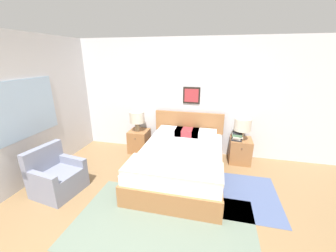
{
  "coord_description": "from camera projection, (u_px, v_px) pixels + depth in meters",
  "views": [
    {
      "loc": [
        0.84,
        -1.45,
        2.21
      ],
      "look_at": [
        0.09,
        1.72,
        1.09
      ],
      "focal_mm": 22.0,
      "sensor_mm": 36.0,
      "label": 1
    }
  ],
  "objects": [
    {
      "name": "wall_left",
      "position": [
        35.0,
        108.0,
        3.77
      ],
      "size": [
        0.08,
        5.54,
        2.6
      ],
      "color": "silver",
      "rests_on": "ground_plane"
    },
    {
      "name": "area_rug_main",
      "position": [
        163.0,
        223.0,
        2.87
      ],
      "size": [
        2.49,
        1.49,
        0.01
      ],
      "color": "slate",
      "rests_on": "ground_plane"
    },
    {
      "name": "table_lamp_by_door",
      "position": [
        243.0,
        125.0,
        4.25
      ],
      "size": [
        0.34,
        0.34,
        0.47
      ],
      "color": "gray",
      "rests_on": "nightstand_by_door"
    },
    {
      "name": "nightstand_near_window",
      "position": [
        139.0,
        141.0,
        4.97
      ],
      "size": [
        0.44,
        0.49,
        0.53
      ],
      "color": "#936038",
      "rests_on": "ground_plane"
    },
    {
      "name": "armchair",
      "position": [
        56.0,
        177.0,
        3.47
      ],
      "size": [
        0.75,
        0.78,
        0.79
      ],
      "rotation": [
        0.0,
        0.0,
        -1.72
      ],
      "color": "gray",
      "rests_on": "ground_plane"
    },
    {
      "name": "book_paperback_top",
      "position": [
        237.0,
        133.0,
        4.31
      ],
      "size": [
        0.2,
        0.22,
        0.02
      ],
      "rotation": [
        0.0,
        0.0,
        -0.15
      ],
      "color": "#232328",
      "rests_on": "book_slim_near_top"
    },
    {
      "name": "bed",
      "position": [
        181.0,
        162.0,
        3.94
      ],
      "size": [
        1.56,
        2.19,
        1.0
      ],
      "color": "#936038",
      "rests_on": "ground_plane"
    },
    {
      "name": "book_hardcover_middle",
      "position": [
        237.0,
        137.0,
        4.34
      ],
      "size": [
        0.19,
        0.23,
        0.04
      ],
      "rotation": [
        0.0,
        0.0,
        -0.16
      ],
      "color": "silver",
      "rests_on": "book_thick_bottom"
    },
    {
      "name": "wall_back",
      "position": [
        179.0,
        98.0,
        4.73
      ],
      "size": [
        7.11,
        0.09,
        2.6
      ],
      "color": "silver",
      "rests_on": "ground_plane"
    },
    {
      "name": "area_rug_bedside",
      "position": [
        248.0,
        196.0,
        3.43
      ],
      "size": [
        0.95,
        1.28,
        0.01
      ],
      "color": "#47567F",
      "rests_on": "ground_plane"
    },
    {
      "name": "book_slim_near_top",
      "position": [
        237.0,
        134.0,
        4.32
      ],
      "size": [
        0.22,
        0.26,
        0.04
      ],
      "rotation": [
        0.0,
        0.0,
        -0.11
      ],
      "color": "#4C7551",
      "rests_on": "book_novel_upper"
    },
    {
      "name": "book_thick_bottom",
      "position": [
        237.0,
        139.0,
        4.35
      ],
      "size": [
        0.24,
        0.27,
        0.03
      ],
      "rotation": [
        0.0,
        0.0,
        -0.12
      ],
      "color": "#232328",
      "rests_on": "nightstand_by_door"
    },
    {
      "name": "table_lamp_near_window",
      "position": [
        137.0,
        118.0,
        4.76
      ],
      "size": [
        0.34,
        0.34,
        0.47
      ],
      "color": "gray",
      "rests_on": "nightstand_near_window"
    },
    {
      "name": "nightstand_by_door",
      "position": [
        240.0,
        150.0,
        4.46
      ],
      "size": [
        0.44,
        0.49,
        0.53
      ],
      "color": "#936038",
      "rests_on": "ground_plane"
    },
    {
      "name": "book_novel_upper",
      "position": [
        237.0,
        136.0,
        4.33
      ],
      "size": [
        0.21,
        0.26,
        0.03
      ],
      "rotation": [
        0.0,
        0.0,
        0.06
      ],
      "color": "silver",
      "rests_on": "book_hardcover_middle"
    }
  ]
}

